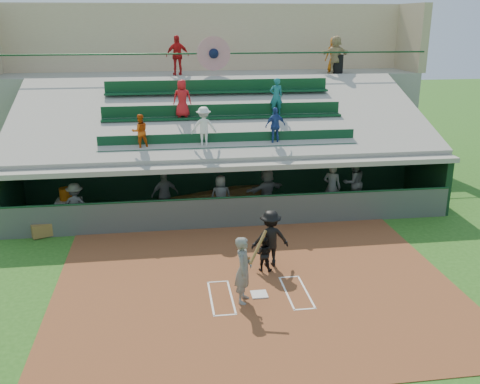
{
  "coord_description": "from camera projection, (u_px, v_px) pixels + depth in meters",
  "views": [
    {
      "loc": [
        -2.32,
        -12.57,
        7.06
      ],
      "look_at": [
        -0.02,
        3.5,
        1.8
      ],
      "focal_mm": 40.0,
      "sensor_mm": 36.0,
      "label": 1
    }
  ],
  "objects": [
    {
      "name": "concourse_slab",
      "position": [
        212.0,
        121.0,
        26.33
      ],
      "size": [
        20.0,
        3.0,
        4.6
      ],
      "primitive_type": "cube",
      "color": "gray",
      "rests_on": "ground"
    },
    {
      "name": "concourse_staff_a",
      "position": [
        178.0,
        55.0,
        24.38
      ],
      "size": [
        1.1,
        0.58,
        1.78
      ],
      "primitive_type": "imported",
      "rotation": [
        0.0,
        0.0,
        3.29
      ],
      "color": "red",
      "rests_on": "concourse_slab"
    },
    {
      "name": "water_cooler",
      "position": [
        66.0,
        194.0,
        19.37
      ],
      "size": [
        0.45,
        0.45,
        0.45
      ],
      "primitive_type": "cylinder",
      "color": "#C45A0B",
      "rests_on": "white_table"
    },
    {
      "name": "ground",
      "position": [
        259.0,
        295.0,
        14.33
      ],
      "size": [
        100.0,
        100.0,
        0.0
      ],
      "primitive_type": "plane",
      "color": "#255718",
      "rests_on": "ground"
    },
    {
      "name": "catcher",
      "position": [
        264.0,
        254.0,
        15.57
      ],
      "size": [
        0.61,
        0.54,
        1.05
      ],
      "primitive_type": "imported",
      "rotation": [
        0.0,
        0.0,
        2.82
      ],
      "color": "black",
      "rests_on": "dirt_slab"
    },
    {
      "name": "dugout_player_f",
      "position": [
        354.0,
        182.0,
        20.88
      ],
      "size": [
        1.05,
        0.9,
        1.89
      ],
      "primitive_type": "imported",
      "rotation": [
        0.0,
        0.0,
        3.36
      ],
      "color": "#61645F",
      "rests_on": "dugout_floor"
    },
    {
      "name": "dugout_player_e",
      "position": [
        332.0,
        187.0,
        20.33
      ],
      "size": [
        0.81,
        0.73,
        1.86
      ],
      "primitive_type": "imported",
      "rotation": [
        0.0,
        0.0,
        2.59
      ],
      "color": "#595C57",
      "rests_on": "dugout_floor"
    },
    {
      "name": "home_plate",
      "position": [
        259.0,
        294.0,
        14.32
      ],
      "size": [
        0.43,
        0.43,
        0.03
      ],
      "primitive_type": "cube",
      "color": "silver",
      "rests_on": "dirt_slab"
    },
    {
      "name": "home_umpire",
      "position": [
        270.0,
        238.0,
        15.79
      ],
      "size": [
        1.15,
        0.7,
        1.73
      ],
      "primitive_type": "imported",
      "rotation": [
        0.0,
        0.0,
        3.19
      ],
      "color": "black",
      "rests_on": "dirt_slab"
    },
    {
      "name": "dugout_player_c",
      "position": [
        221.0,
        196.0,
        19.67
      ],
      "size": [
        0.79,
        0.51,
        1.6
      ],
      "primitive_type": "imported",
      "rotation": [
        0.0,
        0.0,
        3.15
      ],
      "color": "#5B5E59",
      "rests_on": "dugout_floor"
    },
    {
      "name": "dugout_player_a",
      "position": [
        76.0,
        205.0,
        18.76
      ],
      "size": [
        1.07,
        0.66,
        1.6
      ],
      "primitive_type": "imported",
      "rotation": [
        0.0,
        0.0,
        3.08
      ],
      "color": "#50524E",
      "rests_on": "dugout_floor"
    },
    {
      "name": "trash_bin",
      "position": [
        337.0,
        64.0,
        25.44
      ],
      "size": [
        0.58,
        0.58,
        0.86
      ],
      "primitive_type": "cylinder",
      "color": "black",
      "rests_on": "concourse_slab"
    },
    {
      "name": "dirt_slab",
      "position": [
        256.0,
        286.0,
        14.8
      ],
      "size": [
        11.0,
        9.0,
        0.02
      ],
      "primitive_type": "cube",
      "color": "brown",
      "rests_on": "ground"
    },
    {
      "name": "dugout_floor",
      "position": [
        229.0,
        210.0,
        20.68
      ],
      "size": [
        16.0,
        3.5,
        0.04
      ],
      "primitive_type": "cube",
      "color": "gray",
      "rests_on": "ground"
    },
    {
      "name": "batter_at_plate",
      "position": [
        244.0,
        269.0,
        13.74
      ],
      "size": [
        0.94,
        0.8,
        1.95
      ],
      "color": "#5C5F59",
      "rests_on": "dirt_slab"
    },
    {
      "name": "white_table",
      "position": [
        70.0,
        209.0,
        19.56
      ],
      "size": [
        0.88,
        0.66,
        0.76
      ],
      "primitive_type": "cube",
      "rotation": [
        0.0,
        0.0,
        -0.01
      ],
      "color": "silver",
      "rests_on": "dugout_floor"
    },
    {
      "name": "dugout_player_b",
      "position": [
        165.0,
        194.0,
        19.69
      ],
      "size": [
        1.09,
        0.68,
        1.73
      ],
      "primitive_type": "imported",
      "rotation": [
        0.0,
        0.0,
        3.42
      ],
      "color": "#51544F",
      "rests_on": "dugout_floor"
    },
    {
      "name": "dugout_bench",
      "position": [
        224.0,
        195.0,
        21.67
      ],
      "size": [
        13.86,
        6.36,
        0.45
      ],
      "primitive_type": "cube",
      "rotation": [
        0.0,
        0.0,
        0.41
      ],
      "color": "olive",
      "rests_on": "dugout_floor"
    },
    {
      "name": "dugout_player_d",
      "position": [
        267.0,
        191.0,
        20.07
      ],
      "size": [
        1.69,
        1.16,
        1.75
      ],
      "primitive_type": "imported",
      "rotation": [
        0.0,
        0.0,
        3.58
      ],
      "color": "#565A55",
      "rests_on": "dugout_floor"
    },
    {
      "name": "concourse_staff_b",
      "position": [
        334.0,
        55.0,
        25.89
      ],
      "size": [
        0.83,
        0.57,
        1.66
      ],
      "primitive_type": "imported",
      "rotation": [
        0.0,
        0.0,
        3.19
      ],
      "color": "#CA620B",
      "rests_on": "concourse_slab"
    },
    {
      "name": "concourse_staff_c",
      "position": [
        336.0,
        55.0,
        25.17
      ],
      "size": [
        1.69,
        0.79,
        1.75
      ],
      "primitive_type": "imported",
      "rotation": [
        0.0,
        0.0,
        3.32
      ],
      "color": "tan",
      "rests_on": "concourse_slab"
    },
    {
      "name": "grandstand",
      "position": [
        218.0,
        134.0,
        23.53
      ],
      "size": [
        20.4,
        10.4,
        7.8
      ],
      "color": "#4C514C",
      "rests_on": "ground"
    },
    {
      "name": "batters_box_chalk",
      "position": [
        259.0,
        295.0,
        14.32
      ],
      "size": [
        2.65,
        1.85,
        0.01
      ],
      "color": "white",
      "rests_on": "dirt_slab"
    }
  ]
}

